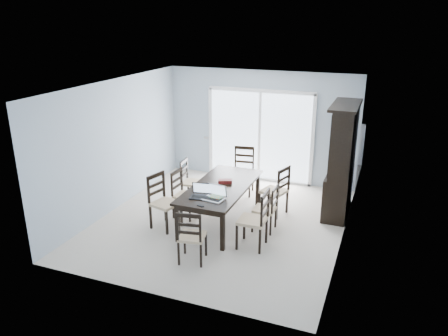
{
  "coord_description": "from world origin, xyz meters",
  "views": [
    {
      "loc": [
        2.78,
        -7.06,
        3.75
      ],
      "look_at": [
        0.06,
        0.0,
        1.1
      ],
      "focal_mm": 35.0,
      "sensor_mm": 36.0,
      "label": 1
    }
  ],
  "objects_px": {
    "chair_right_near": "(258,214)",
    "cell_phone": "(200,206)",
    "chair_end_near": "(191,232)",
    "china_hutch": "(342,162)",
    "game_box": "(225,181)",
    "dining_table": "(221,189)",
    "chair_right_far": "(278,186)",
    "hot_tub": "(245,148)",
    "chair_left_far": "(189,176)",
    "laptop_dark": "(200,195)",
    "laptop_silver": "(213,197)",
    "chair_end_far": "(243,165)",
    "chair_right_mid": "(269,204)",
    "chair_left_mid": "(182,189)",
    "chair_left_near": "(161,195)"
  },
  "relations": [
    {
      "from": "laptop_dark",
      "to": "game_box",
      "type": "relative_size",
      "value": 1.45
    },
    {
      "from": "china_hutch",
      "to": "chair_end_far",
      "type": "relative_size",
      "value": 1.85
    },
    {
      "from": "laptop_silver",
      "to": "china_hutch",
      "type": "bearing_deg",
      "value": 53.49
    },
    {
      "from": "china_hutch",
      "to": "chair_left_mid",
      "type": "distance_m",
      "value": 3.15
    },
    {
      "from": "chair_right_mid",
      "to": "game_box",
      "type": "relative_size",
      "value": 3.89
    },
    {
      "from": "chair_right_near",
      "to": "chair_end_near",
      "type": "relative_size",
      "value": 1.12
    },
    {
      "from": "chair_left_near",
      "to": "chair_end_far",
      "type": "relative_size",
      "value": 0.99
    },
    {
      "from": "china_hutch",
      "to": "chair_end_near",
      "type": "xyz_separation_m",
      "value": [
        -1.92,
        -2.81,
        -0.51
      ]
    },
    {
      "from": "chair_end_far",
      "to": "laptop_silver",
      "type": "height_order",
      "value": "chair_end_far"
    },
    {
      "from": "chair_left_near",
      "to": "laptop_silver",
      "type": "xyz_separation_m",
      "value": [
        1.09,
        -0.11,
        0.19
      ]
    },
    {
      "from": "chair_right_mid",
      "to": "chair_end_far",
      "type": "distance_m",
      "value": 1.93
    },
    {
      "from": "china_hutch",
      "to": "game_box",
      "type": "distance_m",
      "value": 2.3
    },
    {
      "from": "chair_left_far",
      "to": "game_box",
      "type": "xyz_separation_m",
      "value": [
        1.03,
        -0.54,
        0.23
      ]
    },
    {
      "from": "game_box",
      "to": "cell_phone",
      "type": "bearing_deg",
      "value": -90.14
    },
    {
      "from": "chair_end_near",
      "to": "chair_right_mid",
      "type": "bearing_deg",
      "value": 50.41
    },
    {
      "from": "chair_left_mid",
      "to": "chair_right_mid",
      "type": "height_order",
      "value": "chair_left_mid"
    },
    {
      "from": "game_box",
      "to": "chair_right_near",
      "type": "bearing_deg",
      "value": -42.37
    },
    {
      "from": "chair_right_far",
      "to": "laptop_dark",
      "type": "bearing_deg",
      "value": 159.22
    },
    {
      "from": "chair_right_near",
      "to": "cell_phone",
      "type": "distance_m",
      "value": 0.97
    },
    {
      "from": "chair_left_near",
      "to": "chair_right_far",
      "type": "xyz_separation_m",
      "value": [
        1.89,
        1.26,
        -0.01
      ]
    },
    {
      "from": "dining_table",
      "to": "chair_left_near",
      "type": "distance_m",
      "value": 1.12
    },
    {
      "from": "chair_left_mid",
      "to": "chair_right_near",
      "type": "height_order",
      "value": "chair_right_near"
    },
    {
      "from": "dining_table",
      "to": "chair_left_far",
      "type": "relative_size",
      "value": 2.09
    },
    {
      "from": "laptop_dark",
      "to": "cell_phone",
      "type": "relative_size",
      "value": 3.21
    },
    {
      "from": "chair_end_near",
      "to": "cell_phone",
      "type": "relative_size",
      "value": 9.05
    },
    {
      "from": "chair_left_far",
      "to": "chair_right_near",
      "type": "height_order",
      "value": "chair_right_near"
    },
    {
      "from": "hot_tub",
      "to": "dining_table",
      "type": "bearing_deg",
      "value": -79.24
    },
    {
      "from": "chair_right_near",
      "to": "chair_right_far",
      "type": "distance_m",
      "value": 1.38
    },
    {
      "from": "dining_table",
      "to": "hot_tub",
      "type": "xyz_separation_m",
      "value": [
        -0.64,
        3.38,
        -0.21
      ]
    },
    {
      "from": "chair_end_far",
      "to": "laptop_dark",
      "type": "xyz_separation_m",
      "value": [
        -0.03,
        -2.27,
        0.18
      ]
    },
    {
      "from": "chair_left_mid",
      "to": "chair_end_far",
      "type": "bearing_deg",
      "value": 160.19
    },
    {
      "from": "chair_end_far",
      "to": "game_box",
      "type": "xyz_separation_m",
      "value": [
        0.13,
        -1.45,
        0.15
      ]
    },
    {
      "from": "laptop_dark",
      "to": "chair_right_near",
      "type": "bearing_deg",
      "value": -10.08
    },
    {
      "from": "hot_tub",
      "to": "laptop_silver",
      "type": "bearing_deg",
      "value": -79.31
    },
    {
      "from": "chair_left_far",
      "to": "chair_end_near",
      "type": "height_order",
      "value": "chair_end_near"
    },
    {
      "from": "chair_right_near",
      "to": "cell_phone",
      "type": "relative_size",
      "value": 10.15
    },
    {
      "from": "chair_right_mid",
      "to": "cell_phone",
      "type": "relative_size",
      "value": 8.63
    },
    {
      "from": "chair_left_far",
      "to": "cell_phone",
      "type": "bearing_deg",
      "value": 26.72
    },
    {
      "from": "cell_phone",
      "to": "game_box",
      "type": "bearing_deg",
      "value": 107.11
    },
    {
      "from": "game_box",
      "to": "hot_tub",
      "type": "height_order",
      "value": "hot_tub"
    },
    {
      "from": "dining_table",
      "to": "cell_phone",
      "type": "bearing_deg",
      "value": -88.58
    },
    {
      "from": "chair_left_far",
      "to": "laptop_dark",
      "type": "distance_m",
      "value": 1.63
    },
    {
      "from": "china_hutch",
      "to": "cell_phone",
      "type": "xyz_separation_m",
      "value": [
        -2.0,
        -2.25,
        -0.32
      ]
    },
    {
      "from": "chair_left_far",
      "to": "chair_right_far",
      "type": "xyz_separation_m",
      "value": [
        1.93,
        0.01,
        0.06
      ]
    },
    {
      "from": "chair_left_far",
      "to": "laptop_silver",
      "type": "height_order",
      "value": "chair_left_far"
    },
    {
      "from": "chair_end_near",
      "to": "game_box",
      "type": "relative_size",
      "value": 4.08
    },
    {
      "from": "dining_table",
      "to": "chair_end_far",
      "type": "bearing_deg",
      "value": 93.51
    },
    {
      "from": "dining_table",
      "to": "chair_right_far",
      "type": "distance_m",
      "value": 1.16
    },
    {
      "from": "cell_phone",
      "to": "chair_left_mid",
      "type": "bearing_deg",
      "value": 147.85
    },
    {
      "from": "chair_end_near",
      "to": "laptop_silver",
      "type": "distance_m",
      "value": 0.91
    }
  ]
}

